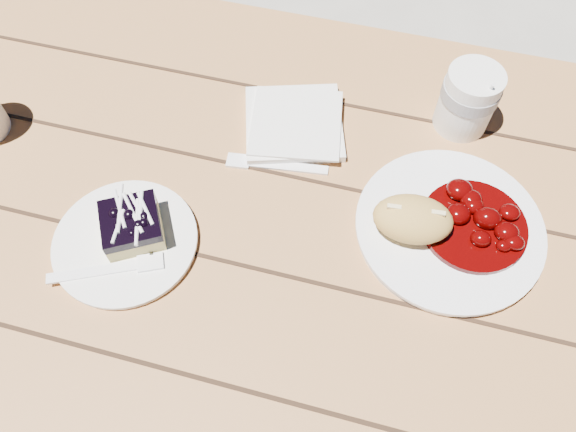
% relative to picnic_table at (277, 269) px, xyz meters
% --- Properties ---
extents(ground, '(60.00, 60.00, 0.00)m').
position_rel_picnic_table_xyz_m(ground, '(0.00, 0.00, -0.59)').
color(ground, gray).
rests_on(ground, ground).
extents(picnic_table, '(2.00, 1.55, 0.75)m').
position_rel_picnic_table_xyz_m(picnic_table, '(0.00, 0.00, 0.00)').
color(picnic_table, brown).
rests_on(picnic_table, ground).
extents(main_plate, '(0.26, 0.26, 0.02)m').
position_rel_picnic_table_xyz_m(main_plate, '(0.24, 0.04, 0.17)').
color(main_plate, white).
rests_on(main_plate, picnic_table).
extents(goulash_stew, '(0.15, 0.15, 0.04)m').
position_rel_picnic_table_xyz_m(goulash_stew, '(0.27, 0.05, 0.20)').
color(goulash_stew, '#440202').
rests_on(goulash_stew, main_plate).
extents(bread_roll, '(0.11, 0.08, 0.06)m').
position_rel_picnic_table_xyz_m(bread_roll, '(0.19, 0.02, 0.21)').
color(bread_roll, tan).
rests_on(bread_roll, main_plate).
extents(dessert_plate, '(0.19, 0.19, 0.01)m').
position_rel_picnic_table_xyz_m(dessert_plate, '(-0.19, -0.09, 0.17)').
color(dessert_plate, white).
rests_on(dessert_plate, picnic_table).
extents(blueberry_cake, '(0.11, 0.11, 0.05)m').
position_rel_picnic_table_xyz_m(blueberry_cake, '(-0.18, -0.07, 0.19)').
color(blueberry_cake, '#D2C272').
rests_on(blueberry_cake, dessert_plate).
extents(fork_dessert, '(0.16, 0.09, 0.00)m').
position_rel_picnic_table_xyz_m(fork_dessert, '(-0.21, -0.14, 0.17)').
color(fork_dessert, white).
rests_on(fork_dessert, dessert_plate).
extents(coffee_cup, '(0.08, 0.08, 0.11)m').
position_rel_picnic_table_xyz_m(coffee_cup, '(0.24, 0.25, 0.21)').
color(coffee_cup, white).
rests_on(coffee_cup, picnic_table).
extents(napkin_stack, '(0.19, 0.19, 0.01)m').
position_rel_picnic_table_xyz_m(napkin_stack, '(-0.02, 0.18, 0.17)').
color(napkin_stack, white).
rests_on(napkin_stack, picnic_table).
extents(fork_table, '(0.16, 0.04, 0.00)m').
position_rel_picnic_table_xyz_m(fork_table, '(-0.01, 0.10, 0.16)').
color(fork_table, white).
rests_on(fork_table, picnic_table).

